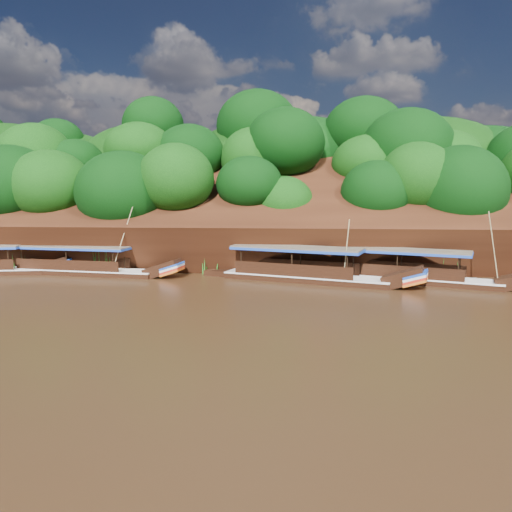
% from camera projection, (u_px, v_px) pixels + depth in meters
% --- Properties ---
extents(ground, '(160.00, 160.00, 0.00)m').
position_uv_depth(ground, '(273.00, 303.00, 29.08)').
color(ground, black).
rests_on(ground, ground).
extents(riverbank, '(120.00, 30.06, 19.40)m').
position_uv_depth(riverbank, '(283.00, 235.00, 51.29)').
color(riverbank, black).
rests_on(riverbank, ground).
extents(boat_0, '(14.23, 6.87, 5.62)m').
position_uv_depth(boat_0, '(421.00, 276.00, 35.15)').
color(boat_0, black).
rests_on(boat_0, ground).
extents(boat_1, '(14.20, 6.38, 5.05)m').
position_uv_depth(boat_1, '(316.00, 274.00, 35.59)').
color(boat_1, black).
rests_on(boat_1, ground).
extents(boat_2, '(14.30, 3.78, 5.69)m').
position_uv_depth(boat_2, '(91.00, 268.00, 38.71)').
color(boat_2, black).
rests_on(boat_2, ground).
extents(reeds, '(49.31, 2.45, 2.23)m').
position_uv_depth(reeds, '(235.00, 263.00, 38.60)').
color(reeds, '#26741D').
rests_on(reeds, ground).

